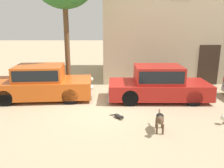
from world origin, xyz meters
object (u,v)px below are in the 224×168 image
at_px(parked_sedan_nearest, 41,83).
at_px(parked_sedan_second, 158,83).
at_px(stray_cat, 119,116).
at_px(stray_dog_spotted, 160,119).

bearing_deg(parked_sedan_nearest, parked_sedan_second, -6.20).
relative_size(parked_sedan_nearest, stray_cat, 8.80).
xyz_separation_m(parked_sedan_second, stray_dog_spotted, (-0.56, -3.00, -0.32)).
bearing_deg(stray_dog_spotted, parked_sedan_nearest, -116.45).
height_order(parked_sedan_second, stray_dog_spotted, parked_sedan_second).
bearing_deg(stray_cat, parked_sedan_second, 100.84).
relative_size(parked_sedan_second, stray_dog_spotted, 4.09).
xyz_separation_m(parked_sedan_nearest, stray_cat, (3.22, -2.19, -0.64)).
distance_m(parked_sedan_second, stray_cat, 2.73).
xyz_separation_m(parked_sedan_second, stray_cat, (-1.75, -2.00, -0.64)).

